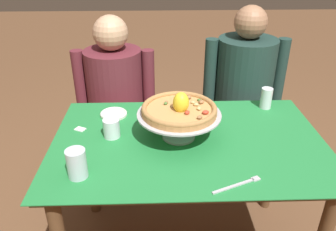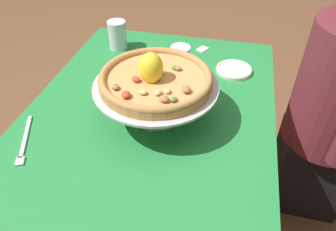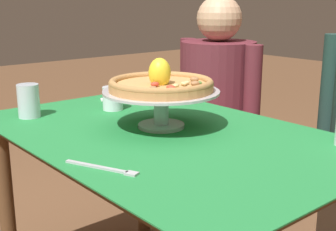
{
  "view_description": "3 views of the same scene",
  "coord_description": "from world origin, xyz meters",
  "px_view_note": "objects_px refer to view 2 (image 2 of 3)",
  "views": [
    {
      "loc": [
        -0.14,
        -1.35,
        1.6
      ],
      "look_at": [
        -0.1,
        0.03,
        0.86
      ],
      "focal_mm": 36.01,
      "sensor_mm": 36.0,
      "label": 1
    },
    {
      "loc": [
        0.74,
        0.25,
        1.43
      ],
      "look_at": [
        0.01,
        0.08,
        0.8
      ],
      "focal_mm": 33.89,
      "sensor_mm": 36.0,
      "label": 2
    },
    {
      "loc": [
        1.11,
        -0.91,
        1.17
      ],
      "look_at": [
        -0.05,
        0.07,
        0.78
      ],
      "focal_mm": 48.61,
      "sensor_mm": 36.0,
      "label": 3
    }
  ],
  "objects_px": {
    "pizza": "(155,78)",
    "pizza_stand": "(156,93)",
    "diner_left": "(334,111)",
    "dinner_fork": "(24,142)",
    "sugar_packet": "(203,49)",
    "water_glass_front_left": "(118,36)",
    "side_plate": "(234,70)",
    "water_glass_side_left": "(180,58)"
  },
  "relations": [
    {
      "from": "pizza",
      "to": "dinner_fork",
      "type": "distance_m",
      "value": 0.44
    },
    {
      "from": "side_plate",
      "to": "diner_left",
      "type": "bearing_deg",
      "value": 95.42
    },
    {
      "from": "diner_left",
      "to": "dinner_fork",
      "type": "bearing_deg",
      "value": -60.19
    },
    {
      "from": "sugar_packet",
      "to": "pizza",
      "type": "bearing_deg",
      "value": -9.94
    },
    {
      "from": "dinner_fork",
      "to": "sugar_packet",
      "type": "xyz_separation_m",
      "value": [
        -0.7,
        0.45,
        -0.0
      ]
    },
    {
      "from": "water_glass_front_left",
      "to": "sugar_packet",
      "type": "xyz_separation_m",
      "value": [
        -0.07,
        0.37,
        -0.05
      ]
    },
    {
      "from": "dinner_fork",
      "to": "sugar_packet",
      "type": "relative_size",
      "value": 4.14
    },
    {
      "from": "pizza",
      "to": "dinner_fork",
      "type": "xyz_separation_m",
      "value": [
        0.21,
        -0.36,
        -0.15
      ]
    },
    {
      "from": "pizza_stand",
      "to": "pizza",
      "type": "distance_m",
      "value": 0.06
    },
    {
      "from": "dinner_fork",
      "to": "diner_left",
      "type": "height_order",
      "value": "diner_left"
    },
    {
      "from": "side_plate",
      "to": "water_glass_front_left",
      "type": "bearing_deg",
      "value": -99.35
    },
    {
      "from": "pizza_stand",
      "to": "diner_left",
      "type": "height_order",
      "value": "diner_left"
    },
    {
      "from": "pizza_stand",
      "to": "dinner_fork",
      "type": "relative_size",
      "value": 1.9
    },
    {
      "from": "side_plate",
      "to": "sugar_packet",
      "type": "height_order",
      "value": "side_plate"
    },
    {
      "from": "pizza_stand",
      "to": "pizza",
      "type": "bearing_deg",
      "value": -27.72
    },
    {
      "from": "water_glass_front_left",
      "to": "diner_left",
      "type": "relative_size",
      "value": 0.1
    },
    {
      "from": "pizza",
      "to": "dinner_fork",
      "type": "bearing_deg",
      "value": -59.66
    },
    {
      "from": "water_glass_side_left",
      "to": "diner_left",
      "type": "bearing_deg",
      "value": 95.04
    },
    {
      "from": "pizza_stand",
      "to": "sugar_packet",
      "type": "relative_size",
      "value": 7.85
    },
    {
      "from": "pizza_stand",
      "to": "water_glass_side_left",
      "type": "xyz_separation_m",
      "value": [
        -0.32,
        0.02,
        -0.06
      ]
    },
    {
      "from": "dinner_fork",
      "to": "diner_left",
      "type": "distance_m",
      "value": 1.2
    },
    {
      "from": "pizza_stand",
      "to": "pizza",
      "type": "relative_size",
      "value": 1.13
    },
    {
      "from": "pizza_stand",
      "to": "dinner_fork",
      "type": "distance_m",
      "value": 0.43
    },
    {
      "from": "pizza_stand",
      "to": "sugar_packet",
      "type": "height_order",
      "value": "pizza_stand"
    },
    {
      "from": "dinner_fork",
      "to": "pizza",
      "type": "bearing_deg",
      "value": 120.34
    },
    {
      "from": "pizza",
      "to": "sugar_packet",
      "type": "relative_size",
      "value": 6.97
    },
    {
      "from": "dinner_fork",
      "to": "pizza_stand",
      "type": "bearing_deg",
      "value": 120.46
    },
    {
      "from": "diner_left",
      "to": "sugar_packet",
      "type": "bearing_deg",
      "value": -100.61
    },
    {
      "from": "pizza",
      "to": "water_glass_front_left",
      "type": "bearing_deg",
      "value": -146.15
    },
    {
      "from": "water_glass_front_left",
      "to": "diner_left",
      "type": "height_order",
      "value": "diner_left"
    },
    {
      "from": "pizza",
      "to": "diner_left",
      "type": "distance_m",
      "value": 0.83
    },
    {
      "from": "water_glass_side_left",
      "to": "side_plate",
      "type": "height_order",
      "value": "water_glass_side_left"
    },
    {
      "from": "pizza",
      "to": "pizza_stand",
      "type": "bearing_deg",
      "value": 152.28
    },
    {
      "from": "side_plate",
      "to": "diner_left",
      "type": "relative_size",
      "value": 0.12
    },
    {
      "from": "dinner_fork",
      "to": "sugar_packet",
      "type": "bearing_deg",
      "value": 147.46
    },
    {
      "from": "pizza",
      "to": "side_plate",
      "type": "xyz_separation_m",
      "value": [
        -0.34,
        0.23,
        -0.14
      ]
    },
    {
      "from": "water_glass_side_left",
      "to": "side_plate",
      "type": "bearing_deg",
      "value": 94.28
    },
    {
      "from": "pizza_stand",
      "to": "dinner_fork",
      "type": "bearing_deg",
      "value": -59.54
    },
    {
      "from": "pizza_stand",
      "to": "dinner_fork",
      "type": "height_order",
      "value": "pizza_stand"
    },
    {
      "from": "pizza",
      "to": "water_glass_side_left",
      "type": "relative_size",
      "value": 3.81
    },
    {
      "from": "pizza_stand",
      "to": "side_plate",
      "type": "relative_size",
      "value": 2.74
    },
    {
      "from": "sugar_packet",
      "to": "pizza_stand",
      "type": "bearing_deg",
      "value": -9.88
    }
  ]
}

